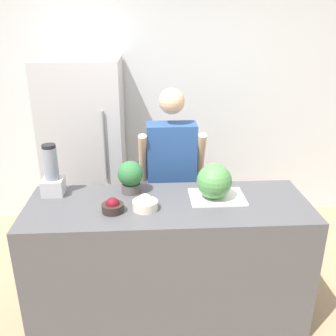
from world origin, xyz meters
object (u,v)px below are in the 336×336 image
at_px(bowl_cherries, 113,206).
at_px(bowl_cream, 145,204).
at_px(person, 171,180).
at_px(blender, 52,175).
at_px(watermelon, 214,181).
at_px(refrigerator, 86,152).
at_px(potted_plant, 130,176).

distance_m(bowl_cherries, bowl_cream, 0.21).
distance_m(person, blender, 1.05).
xyz_separation_m(bowl_cream, blender, (-0.66, 0.27, 0.11)).
bearing_deg(bowl_cherries, blender, 146.55).
relative_size(watermelon, bowl_cream, 1.47).
height_order(watermelon, bowl_cherries, watermelon).
xyz_separation_m(person, bowl_cherries, (-0.44, -0.77, 0.15)).
distance_m(person, bowl_cream, 0.80).
distance_m(bowl_cream, blender, 0.73).
height_order(watermelon, blender, blender).
height_order(refrigerator, blender, refrigerator).
bearing_deg(watermelon, person, 112.23).
distance_m(person, bowl_cherries, 0.90).
distance_m(refrigerator, bowl_cream, 1.47).
height_order(watermelon, potted_plant, watermelon).
xyz_separation_m(person, watermelon, (0.26, -0.63, 0.25)).
distance_m(person, watermelon, 0.72).
relative_size(blender, potted_plant, 1.57).
xyz_separation_m(refrigerator, bowl_cherries, (0.37, -1.37, 0.08)).
bearing_deg(potted_plant, refrigerator, 114.29).
bearing_deg(refrigerator, bowl_cream, -66.43).
height_order(refrigerator, bowl_cherries, refrigerator).
distance_m(refrigerator, person, 1.01).
height_order(watermelon, bowl_cream, watermelon).
relative_size(watermelon, bowl_cherries, 1.69).
bearing_deg(potted_plant, watermelon, -14.22).
bearing_deg(blender, refrigerator, 85.91).
relative_size(refrigerator, potted_plant, 7.46).
height_order(blender, potted_plant, blender).
height_order(bowl_cream, blender, blender).
distance_m(bowl_cream, potted_plant, 0.31).
height_order(person, potted_plant, person).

